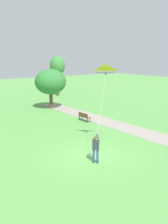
{
  "coord_description": "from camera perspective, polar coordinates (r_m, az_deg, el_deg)",
  "views": [
    {
      "loc": [
        -9.47,
        -11.92,
        6.48
      ],
      "look_at": [
        -0.21,
        0.51,
        2.94
      ],
      "focal_mm": 39.08,
      "sensor_mm": 36.0,
      "label": 1
    }
  ],
  "objects": [
    {
      "name": "walkway_path",
      "position": [
        22.32,
        12.12,
        -4.31
      ],
      "size": [
        2.85,
        32.03,
        0.02
      ],
      "primitive_type": "cube",
      "rotation": [
        0.0,
        0.0,
        0.01
      ],
      "color": "gray",
      "rests_on": "ground"
    },
    {
      "name": "person_kite_flyer",
      "position": [
        15.22,
        2.76,
        -8.08
      ],
      "size": [
        0.61,
        0.57,
        1.83
      ],
      "color": "#232328",
      "rests_on": "ground"
    },
    {
      "name": "tree_lakeside_far",
      "position": [
        41.07,
        -6.25,
        10.64
      ],
      "size": [
        2.48,
        2.61,
        6.57
      ],
      "color": "brown",
      "rests_on": "ground"
    },
    {
      "name": "park_bench_near_walkway",
      "position": [
        24.91,
        -0.0,
        -1.02
      ],
      "size": [
        0.46,
        1.51,
        0.88
      ],
      "color": "brown",
      "rests_on": "ground"
    },
    {
      "name": "flying_kite",
      "position": [
        17.18,
        5.0,
        9.63
      ],
      "size": [
        2.71,
        2.33,
        4.14
      ],
      "color": "yellow"
    },
    {
      "name": "ground_plane",
      "position": [
        16.55,
        1.67,
        -10.21
      ],
      "size": [
        120.0,
        120.0,
        0.0
      ],
      "primitive_type": "plane",
      "color": "#569947"
    },
    {
      "name": "tree_lakeside_near",
      "position": [
        31.04,
        -7.83,
        7.0
      ],
      "size": [
        3.96,
        3.76,
        5.0
      ],
      "color": "brown",
      "rests_on": "ground"
    }
  ]
}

